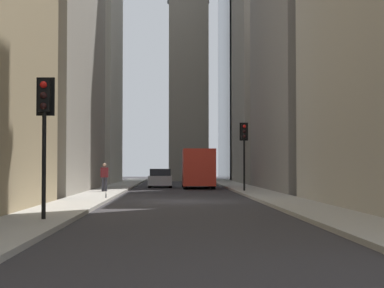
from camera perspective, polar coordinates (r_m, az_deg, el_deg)
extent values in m
plane|color=#302D30|center=(29.54, -0.80, -5.16)|extent=(135.00, 135.00, 0.00)
cube|color=#A8A399|center=(29.79, -9.52, -4.97)|extent=(90.00, 2.20, 0.14)
cube|color=#A8A399|center=(29.95, 7.87, -4.97)|extent=(90.00, 2.20, 0.14)
cube|color=gray|center=(43.18, 13.27, 8.01)|extent=(15.88, 10.00, 18.18)
cube|color=gray|center=(61.59, 8.66, 6.72)|extent=(13.33, 10.00, 21.86)
cube|color=beige|center=(61.69, -11.44, 12.45)|extent=(12.96, 10.00, 33.94)
cube|color=gray|center=(70.10, -0.34, 4.75)|extent=(4.27, 4.27, 19.73)
cube|color=red|center=(45.81, 0.58, -2.10)|extent=(4.60, 2.25, 2.60)
cube|color=#38383D|center=(49.01, 0.42, -2.51)|extent=(1.90, 2.25, 1.90)
cube|color=black|center=(49.00, 0.42, -1.80)|extent=(1.92, 2.09, 0.64)
cylinder|color=black|center=(49.07, 1.58, -3.38)|extent=(0.88, 0.28, 0.88)
cylinder|color=black|center=(48.99, -0.73, -3.38)|extent=(0.88, 0.28, 0.88)
cylinder|color=black|center=(44.48, 1.93, -3.53)|extent=(0.88, 0.28, 0.88)
cylinder|color=black|center=(44.39, -0.61, -3.53)|extent=(0.88, 0.28, 0.88)
cube|color=#B7BABF|center=(48.94, -2.86, -3.28)|extent=(4.30, 1.78, 0.70)
cube|color=black|center=(49.13, -2.85, -2.56)|extent=(2.10, 1.58, 0.54)
cylinder|color=black|center=(47.58, -1.94, -3.57)|extent=(0.64, 0.22, 0.64)
cylinder|color=black|center=(47.61, -3.83, -3.57)|extent=(0.64, 0.22, 0.64)
cylinder|color=black|center=(50.28, -1.94, -3.48)|extent=(0.64, 0.22, 0.64)
cylinder|color=black|center=(50.31, -3.72, -3.48)|extent=(0.64, 0.22, 0.64)
cylinder|color=black|center=(18.41, -13.16, -1.87)|extent=(0.12, 0.12, 3.03)
cube|color=black|center=(18.52, -13.11, 4.23)|extent=(0.28, 0.32, 0.90)
cube|color=black|center=(18.67, -13.02, 4.18)|extent=(0.03, 0.52, 1.10)
sphere|color=red|center=(18.40, -13.20, 5.21)|extent=(0.20, 0.20, 0.20)
sphere|color=black|center=(18.36, -13.21, 4.28)|extent=(0.20, 0.20, 0.20)
sphere|color=black|center=(18.33, -13.21, 3.35)|extent=(0.20, 0.20, 0.20)
cylinder|color=black|center=(38.71, 4.71, -1.86)|extent=(0.12, 0.12, 3.15)
cube|color=black|center=(38.77, 4.70, 1.13)|extent=(0.28, 0.32, 0.90)
cube|color=black|center=(38.92, 4.68, 1.12)|extent=(0.03, 0.52, 1.10)
sphere|color=red|center=(38.62, 4.73, 1.59)|extent=(0.20, 0.20, 0.20)
sphere|color=black|center=(38.61, 4.73, 1.14)|extent=(0.20, 0.20, 0.20)
sphere|color=black|center=(38.59, 4.73, 0.70)|extent=(0.20, 0.20, 0.20)
cylinder|color=#33333D|center=(37.83, -7.75, -3.61)|extent=(0.16, 0.16, 0.82)
cylinder|color=#33333D|center=(37.85, -8.00, -3.61)|extent=(0.16, 0.16, 0.82)
cube|color=maroon|center=(37.82, -7.87, -2.54)|extent=(0.26, 0.44, 0.59)
sphere|color=tan|center=(37.82, -7.87, -1.87)|extent=(0.22, 0.22, 0.22)
cylinder|color=#999EA3|center=(30.10, -7.74, -4.63)|extent=(0.07, 0.07, 0.20)
cylinder|color=#999EA3|center=(30.09, -7.74, -4.37)|extent=(0.03, 0.03, 0.07)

